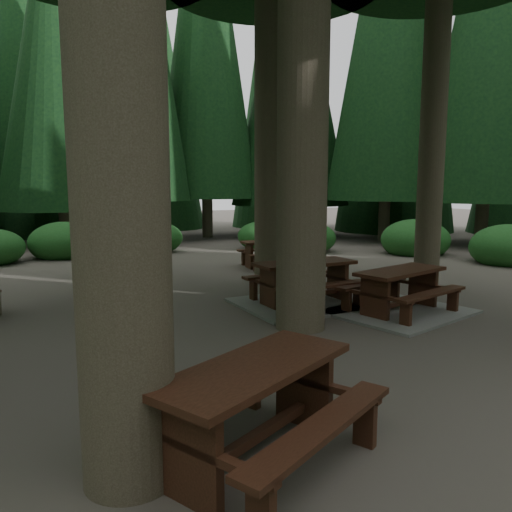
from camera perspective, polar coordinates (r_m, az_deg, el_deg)
name	(u,v)px	position (r m, az deg, el deg)	size (l,w,h in m)	color
ground	(264,337)	(8.15, 0.94, -9.23)	(80.00, 80.00, 0.00)	#4A453C
picnic_table_a	(400,298)	(9.93, 16.11, -4.62)	(2.91, 2.59, 0.85)	gray
picnic_table_c	(304,289)	(10.27, 5.56, -3.79)	(2.66, 2.21, 0.89)	gray
picnic_table_d	(272,250)	(14.94, 1.87, 0.72)	(2.02, 1.72, 0.79)	#33190F
picnic_table_e	(255,396)	(4.54, -0.13, -15.76)	(2.54, 2.36, 0.88)	#33190F
shrub_ring	(280,299)	(9.00, 2.74, -4.93)	(23.86, 24.64, 1.49)	#225D20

